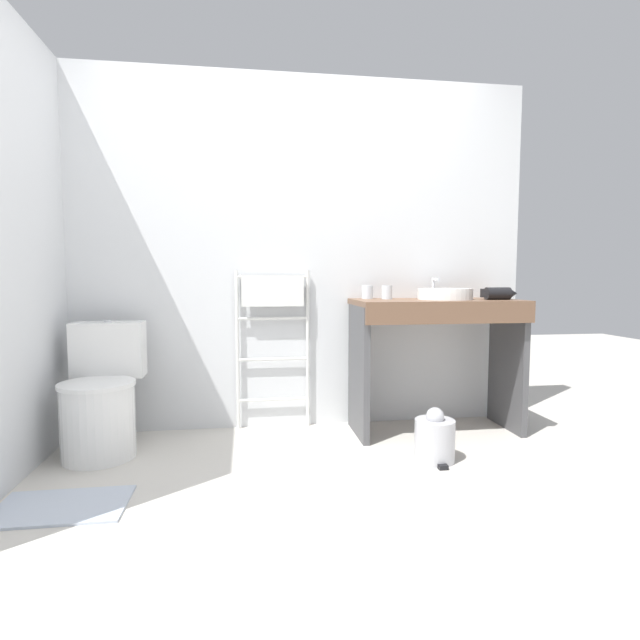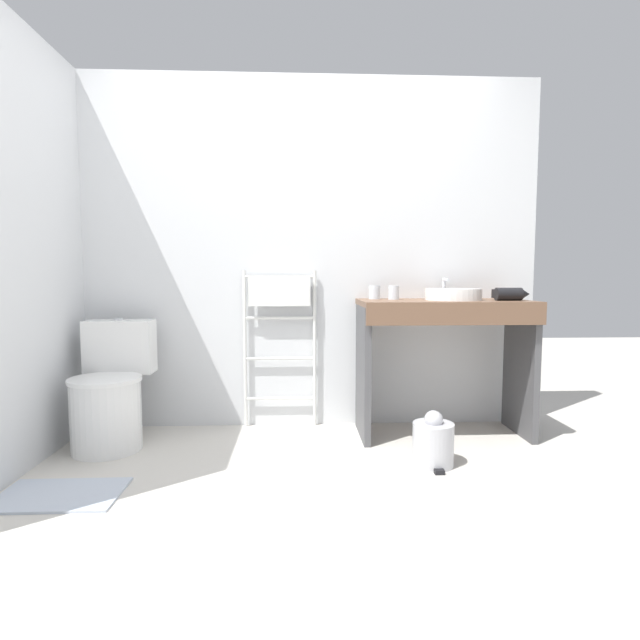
{
  "view_description": "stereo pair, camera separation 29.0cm",
  "coord_description": "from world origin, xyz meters",
  "px_view_note": "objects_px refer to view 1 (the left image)",
  "views": [
    {
      "loc": [
        -0.34,
        -2.09,
        1.02
      ],
      "look_at": [
        0.08,
        0.77,
        0.77
      ],
      "focal_mm": 28.0,
      "sensor_mm": 36.0,
      "label": 1
    },
    {
      "loc": [
        -0.05,
        -2.11,
        1.02
      ],
      "look_at": [
        0.08,
        0.77,
        0.77
      ],
      "focal_mm": 28.0,
      "sensor_mm": 36.0,
      "label": 2
    }
  ],
  "objects_px": {
    "towel_radiator": "(273,313)",
    "cup_near_wall": "(367,292)",
    "cup_near_edge": "(387,292)",
    "trash_bin": "(435,439)",
    "sink_basin": "(445,294)",
    "toilet": "(101,400)",
    "hair_dryer": "(499,293)"
  },
  "relations": [
    {
      "from": "hair_dryer",
      "to": "trash_bin",
      "type": "distance_m",
      "value": 1.08
    },
    {
      "from": "hair_dryer",
      "to": "cup_near_wall",
      "type": "bearing_deg",
      "value": 163.43
    },
    {
      "from": "cup_near_edge",
      "to": "hair_dryer",
      "type": "bearing_deg",
      "value": -14.33
    },
    {
      "from": "toilet",
      "to": "trash_bin",
      "type": "height_order",
      "value": "toilet"
    },
    {
      "from": "toilet",
      "to": "trash_bin",
      "type": "relative_size",
      "value": 2.51
    },
    {
      "from": "toilet",
      "to": "cup_near_edge",
      "type": "xyz_separation_m",
      "value": [
        1.75,
        0.23,
        0.6
      ]
    },
    {
      "from": "towel_radiator",
      "to": "hair_dryer",
      "type": "distance_m",
      "value": 1.48
    },
    {
      "from": "sink_basin",
      "to": "trash_bin",
      "type": "height_order",
      "value": "sink_basin"
    },
    {
      "from": "sink_basin",
      "to": "hair_dryer",
      "type": "relative_size",
      "value": 1.65
    },
    {
      "from": "toilet",
      "to": "cup_near_wall",
      "type": "relative_size",
      "value": 8.51
    },
    {
      "from": "sink_basin",
      "to": "cup_near_edge",
      "type": "xyz_separation_m",
      "value": [
        -0.36,
        0.1,
        0.01
      ]
    },
    {
      "from": "towel_radiator",
      "to": "hair_dryer",
      "type": "height_order",
      "value": "towel_radiator"
    },
    {
      "from": "towel_radiator",
      "to": "cup_near_edge",
      "type": "distance_m",
      "value": 0.77
    },
    {
      "from": "toilet",
      "to": "hair_dryer",
      "type": "relative_size",
      "value": 3.55
    },
    {
      "from": "cup_near_wall",
      "to": "hair_dryer",
      "type": "bearing_deg",
      "value": -16.57
    },
    {
      "from": "sink_basin",
      "to": "trash_bin",
      "type": "relative_size",
      "value": 1.17
    },
    {
      "from": "cup_near_wall",
      "to": "toilet",
      "type": "bearing_deg",
      "value": -169.83
    },
    {
      "from": "towel_radiator",
      "to": "trash_bin",
      "type": "bearing_deg",
      "value": -41.01
    },
    {
      "from": "towel_radiator",
      "to": "trash_bin",
      "type": "distance_m",
      "value": 1.3
    },
    {
      "from": "sink_basin",
      "to": "hair_dryer",
      "type": "bearing_deg",
      "value": -12.91
    },
    {
      "from": "towel_radiator",
      "to": "cup_near_edge",
      "type": "xyz_separation_m",
      "value": [
        0.75,
        -0.12,
        0.14
      ]
    },
    {
      "from": "sink_basin",
      "to": "toilet",
      "type": "bearing_deg",
      "value": -176.51
    },
    {
      "from": "towel_radiator",
      "to": "cup_near_wall",
      "type": "height_order",
      "value": "towel_radiator"
    },
    {
      "from": "cup_near_edge",
      "to": "trash_bin",
      "type": "distance_m",
      "value": 1.01
    },
    {
      "from": "towel_radiator",
      "to": "sink_basin",
      "type": "height_order",
      "value": "towel_radiator"
    },
    {
      "from": "toilet",
      "to": "towel_radiator",
      "type": "bearing_deg",
      "value": 19.07
    },
    {
      "from": "toilet",
      "to": "sink_basin",
      "type": "distance_m",
      "value": 2.2
    },
    {
      "from": "toilet",
      "to": "trash_bin",
      "type": "bearing_deg",
      "value": -11.93
    },
    {
      "from": "trash_bin",
      "to": "hair_dryer",
      "type": "bearing_deg",
      "value": 37.0
    },
    {
      "from": "cup_near_wall",
      "to": "trash_bin",
      "type": "xyz_separation_m",
      "value": [
        0.22,
        -0.69,
        -0.79
      ]
    },
    {
      "from": "hair_dryer",
      "to": "sink_basin",
      "type": "bearing_deg",
      "value": 167.09
    },
    {
      "from": "cup_near_edge",
      "to": "trash_bin",
      "type": "relative_size",
      "value": 0.3
    }
  ]
}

